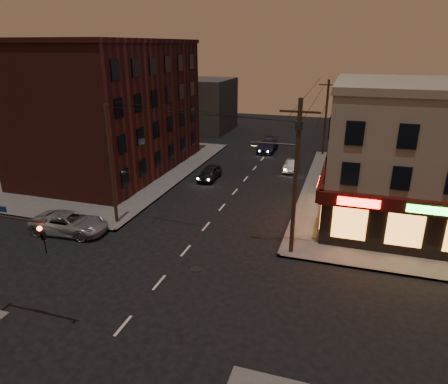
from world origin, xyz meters
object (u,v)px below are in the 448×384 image
at_px(sedan_far, 268,146).
at_px(fire_hydrant, 293,222).
at_px(suv_cross, 69,223).
at_px(sedan_near, 210,173).
at_px(sedan_mid, 291,166).

height_order(sedan_far, fire_hydrant, sedan_far).
xyz_separation_m(suv_cross, sedan_near, (5.68, 14.75, -0.09)).
relative_size(sedan_near, sedan_mid, 1.13).
bearing_deg(suv_cross, sedan_near, -24.73).
height_order(sedan_mid, sedan_far, sedan_far).
height_order(suv_cross, sedan_far, suv_cross).
relative_size(sedan_near, fire_hydrant, 6.07).
bearing_deg(fire_hydrant, sedan_mid, 99.14).
bearing_deg(fire_hydrant, suv_cross, -160.18).
relative_size(suv_cross, sedan_mid, 1.56).
bearing_deg(sedan_near, sedan_mid, 36.11).
bearing_deg(sedan_near, sedan_far, 75.77).
distance_m(sedan_near, fire_hydrant, 13.46).
distance_m(sedan_mid, fire_hydrant, 14.78).
relative_size(suv_cross, sedan_far, 1.07).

